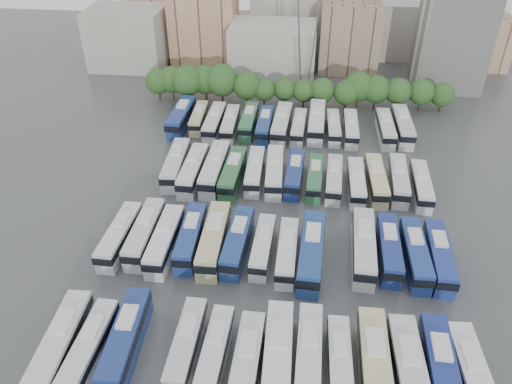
# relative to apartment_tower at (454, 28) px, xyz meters

# --- Properties ---
(ground) EXTENTS (220.00, 220.00, 0.00)m
(ground) POSITION_rel_apartment_tower_xyz_m (-34.00, -58.00, -13.00)
(ground) COLOR #424447
(ground) RESTS_ON ground
(tree_line) EXTENTS (64.90, 7.99, 8.62)m
(tree_line) POSITION_rel_apartment_tower_xyz_m (-36.79, -15.87, -8.52)
(tree_line) COLOR black
(tree_line) RESTS_ON ground
(city_buildings) EXTENTS (102.00, 35.00, 20.00)m
(city_buildings) POSITION_rel_apartment_tower_xyz_m (-41.46, 13.86, -5.13)
(city_buildings) COLOR #9E998E
(city_buildings) RESTS_ON ground
(apartment_tower) EXTENTS (14.00, 14.00, 26.00)m
(apartment_tower) POSITION_rel_apartment_tower_xyz_m (0.00, 0.00, 0.00)
(apartment_tower) COLOR silver
(apartment_tower) RESTS_ON ground
(electricity_pylon) EXTENTS (9.00, 6.91, 33.83)m
(electricity_pylon) POSITION_rel_apartment_tower_xyz_m (-32.00, -8.00, 5.66)
(electricity_pylon) COLOR slate
(electricity_pylon) RESTS_ON ground
(bus_r0_s0) EXTENTS (3.35, 13.07, 4.07)m
(bus_r0_s0) POSITION_rel_apartment_tower_xyz_m (-55.43, -82.56, -11.00)
(bus_r0_s0) COLOR silver
(bus_r0_s0) RESTS_ON ground
(bus_r0_s1) EXTENTS (2.80, 11.59, 3.62)m
(bus_r0_s1) POSITION_rel_apartment_tower_xyz_m (-52.30, -82.46, -11.22)
(bus_r0_s1) COLOR silver
(bus_r0_s1) RESTS_ON ground
(bus_r0_s2) EXTENTS (3.27, 12.74, 3.96)m
(bus_r0_s2) POSITION_rel_apartment_tower_xyz_m (-48.79, -81.12, -11.05)
(bus_r0_s2) COLOR navy
(bus_r0_s2) RESTS_ON ground
(bus_r0_s4) EXTENTS (2.53, 11.26, 3.53)m
(bus_r0_s4) POSITION_rel_apartment_tower_xyz_m (-42.18, -80.87, -11.27)
(bus_r0_s4) COLOR silver
(bus_r0_s4) RESTS_ON ground
(bus_r0_s5) EXTENTS (2.69, 11.01, 3.44)m
(bus_r0_s5) POSITION_rel_apartment_tower_xyz_m (-38.97, -81.47, -11.31)
(bus_r0_s5) COLOR silver
(bus_r0_s5) RESTS_ON ground
(bus_r0_s6) EXTENTS (2.90, 12.30, 3.84)m
(bus_r0_s6) POSITION_rel_apartment_tower_xyz_m (-35.43, -82.97, -11.11)
(bus_r0_s6) COLOR silver
(bus_r0_s6) RESTS_ON ground
(bus_r0_s7) EXTENTS (3.24, 13.47, 4.20)m
(bus_r0_s7) POSITION_rel_apartment_tower_xyz_m (-32.29, -81.93, -10.94)
(bus_r0_s7) COLOR silver
(bus_r0_s7) RESTS_ON ground
(bus_r0_s8) EXTENTS (2.81, 12.20, 3.82)m
(bus_r0_s8) POSITION_rel_apartment_tower_xyz_m (-29.11, -81.00, -11.13)
(bus_r0_s8) COLOR silver
(bus_r0_s8) RESTS_ON ground
(bus_r0_s9) EXTENTS (2.60, 10.98, 3.43)m
(bus_r0_s9) POSITION_rel_apartment_tower_xyz_m (-25.90, -81.50, -11.32)
(bus_r0_s9) COLOR silver
(bus_r0_s9) RESTS_ON ground
(bus_r0_s10) EXTENTS (2.93, 13.38, 4.20)m
(bus_r0_s10) POSITION_rel_apartment_tower_xyz_m (-22.41, -81.75, -10.94)
(bus_r0_s10) COLOR beige
(bus_r0_s10) RESTS_ON ground
(bus_r0_s11) EXTENTS (3.35, 13.47, 4.20)m
(bus_r0_s11) POSITION_rel_apartment_tower_xyz_m (-19.02, -82.39, -10.94)
(bus_r0_s11) COLOR silver
(bus_r0_s11) RESTS_ON ground
(bus_r0_s12) EXTENTS (3.09, 12.90, 4.03)m
(bus_r0_s12) POSITION_rel_apartment_tower_xyz_m (-15.78, -81.41, -11.02)
(bus_r0_s12) COLOR navy
(bus_r0_s12) RESTS_ON ground
(bus_r0_s13) EXTENTS (3.37, 12.65, 3.93)m
(bus_r0_s13) POSITION_rel_apartment_tower_xyz_m (-12.79, -82.10, -11.07)
(bus_r0_s13) COLOR silver
(bus_r0_s13) RESTS_ON ground
(bus_r1_s0) EXTENTS (3.01, 12.07, 3.76)m
(bus_r1_s0) POSITION_rel_apartment_tower_xyz_m (-55.36, -64.12, -11.15)
(bus_r1_s0) COLOR silver
(bus_r1_s0) RESTS_ON ground
(bus_r1_s1) EXTENTS (2.79, 12.54, 3.93)m
(bus_r1_s1) POSITION_rel_apartment_tower_xyz_m (-52.08, -63.24, -11.07)
(bus_r1_s1) COLOR silver
(bus_r1_s1) RESTS_ON ground
(bus_r1_s2) EXTENTS (2.71, 12.38, 3.88)m
(bus_r1_s2) POSITION_rel_apartment_tower_xyz_m (-48.94, -64.43, -11.09)
(bus_r1_s2) COLOR silver
(bus_r1_s2) RESTS_ON ground
(bus_r1_s3) EXTENTS (2.95, 12.13, 3.79)m
(bus_r1_s3) POSITION_rel_apartment_tower_xyz_m (-45.64, -63.30, -11.14)
(bus_r1_s3) COLOR navy
(bus_r1_s3) RESTS_ON ground
(bus_r1_s4) EXTENTS (3.08, 13.28, 4.15)m
(bus_r1_s4) POSITION_rel_apartment_tower_xyz_m (-42.35, -63.66, -10.96)
(bus_r1_s4) COLOR #C6BC88
(bus_r1_s4) RESTS_ON ground
(bus_r1_s5) EXTENTS (3.27, 12.39, 3.85)m
(bus_r1_s5) POSITION_rel_apartment_tower_xyz_m (-39.14, -63.58, -11.11)
(bus_r1_s5) COLOR navy
(bus_r1_s5) RESTS_ON ground
(bus_r1_s6) EXTENTS (2.72, 11.00, 3.43)m
(bus_r1_s6) POSITION_rel_apartment_tower_xyz_m (-35.67, -63.90, -11.32)
(bus_r1_s6) COLOR silver
(bus_r1_s6) RESTS_ON ground
(bus_r1_s7) EXTENTS (2.55, 11.39, 3.57)m
(bus_r1_s7) POSITION_rel_apartment_tower_xyz_m (-32.35, -64.76, -11.25)
(bus_r1_s7) COLOR silver
(bus_r1_s7) RESTS_ON ground
(bus_r1_s8) EXTENTS (3.60, 13.79, 4.29)m
(bus_r1_s8) POSITION_rel_apartment_tower_xyz_m (-29.18, -64.75, -10.89)
(bus_r1_s8) COLOR navy
(bus_r1_s8) RESTS_ON ground
(bus_r1_s10) EXTENTS (3.40, 13.35, 4.16)m
(bus_r1_s10) POSITION_rel_apartment_tower_xyz_m (-22.33, -62.92, -10.96)
(bus_r1_s10) COLOR silver
(bus_r1_s10) RESTS_ON ground
(bus_r1_s11) EXTENTS (2.83, 12.10, 3.78)m
(bus_r1_s11) POSITION_rel_apartment_tower_xyz_m (-18.95, -62.70, -11.14)
(bus_r1_s11) COLOR navy
(bus_r1_s11) RESTS_ON ground
(bus_r1_s12) EXTENTS (2.84, 12.21, 3.82)m
(bus_r1_s12) POSITION_rel_apartment_tower_xyz_m (-15.65, -63.37, -11.12)
(bus_r1_s12) COLOR navy
(bus_r1_s12) RESTS_ON ground
(bus_r1_s13) EXTENTS (3.02, 12.20, 3.81)m
(bus_r1_s13) POSITION_rel_apartment_tower_xyz_m (-12.64, -63.56, -11.13)
(bus_r1_s13) COLOR navy
(bus_r1_s13) RESTS_ON ground
(bus_r2_s1) EXTENTS (3.39, 12.92, 4.02)m
(bus_r2_s1) POSITION_rel_apartment_tower_xyz_m (-52.21, -45.14, -11.03)
(bus_r2_s1) COLOR silver
(bus_r2_s1) RESTS_ON ground
(bus_r2_s2) EXTENTS (2.96, 12.82, 4.01)m
(bus_r2_s2) POSITION_rel_apartment_tower_xyz_m (-48.95, -46.62, -11.03)
(bus_r2_s2) COLOR silver
(bus_r2_s2) RESTS_ON ground
(bus_r2_s3) EXTENTS (3.20, 13.52, 4.23)m
(bus_r2_s3) POSITION_rel_apartment_tower_xyz_m (-45.48, -45.86, -10.93)
(bus_r2_s3) COLOR silver
(bus_r2_s3) RESTS_ON ground
(bus_r2_s4) EXTENTS (3.18, 12.60, 3.93)m
(bus_r2_s4) POSITION_rel_apartment_tower_xyz_m (-42.35, -46.67, -11.07)
(bus_r2_s4) COLOR #2C683C
(bus_r2_s4) RESTS_ON ground
(bus_r2_s5) EXTENTS (2.84, 11.74, 3.67)m
(bus_r2_s5) POSITION_rel_apartment_tower_xyz_m (-38.89, -45.43, -11.20)
(bus_r2_s5) COLOR silver
(bus_r2_s5) RESTS_ON ground
(bus_r2_s6) EXTENTS (3.32, 12.60, 3.92)m
(bus_r2_s6) POSITION_rel_apartment_tower_xyz_m (-35.63, -45.46, -11.08)
(bus_r2_s6) COLOR silver
(bus_r2_s6) RESTS_ON ground
(bus_r2_s7) EXTENTS (2.98, 11.65, 3.63)m
(bus_r2_s7) POSITION_rel_apartment_tower_xyz_m (-32.31, -45.51, -11.22)
(bus_r2_s7) COLOR navy
(bus_r2_s7) RESTS_ON ground
(bus_r2_s8) EXTENTS (2.71, 10.87, 3.39)m
(bus_r2_s8) POSITION_rel_apartment_tower_xyz_m (-29.01, -46.11, -11.34)
(bus_r2_s8) COLOR #2E6B42
(bus_r2_s8) RESTS_ON ground
(bus_r2_s9) EXTENTS (2.94, 11.39, 3.55)m
(bus_r2_s9) POSITION_rel_apartment_tower_xyz_m (-25.95, -46.31, -11.26)
(bus_r2_s9) COLOR silver
(bus_r2_s9) RESTS_ON ground
(bus_r2_s10) EXTENTS (2.55, 11.35, 3.56)m
(bus_r2_s10) POSITION_rel_apartment_tower_xyz_m (-22.43, -46.95, -11.25)
(bus_r2_s10) COLOR silver
(bus_r2_s10) RESTS_ON ground
(bus_r2_s11) EXTENTS (3.09, 12.10, 3.77)m
(bus_r2_s11) POSITION_rel_apartment_tower_xyz_m (-19.22, -46.04, -11.15)
(bus_r2_s11) COLOR beige
(bus_r2_s11) RESTS_ON ground
(bus_r2_s12) EXTENTS (3.20, 12.18, 3.79)m
(bus_r2_s12) POSITION_rel_apartment_tower_xyz_m (-15.67, -45.60, -11.14)
(bus_r2_s12) COLOR silver
(bus_r2_s12) RESTS_ON ground
(bus_r2_s13) EXTENTS (2.89, 11.55, 3.60)m
(bus_r2_s13) POSITION_rel_apartment_tower_xyz_m (-12.29, -46.70, -11.23)
(bus_r2_s13) COLOR silver
(bus_r2_s13) RESTS_ON ground
(bus_r3_s0) EXTENTS (3.22, 13.41, 4.19)m
(bus_r3_s0) POSITION_rel_apartment_tower_xyz_m (-55.52, -27.57, -10.94)
(bus_r3_s0) COLOR navy
(bus_r3_s0) RESTS_ON ground
(bus_r3_s1) EXTENTS (2.75, 10.91, 3.40)m
(bus_r3_s1) POSITION_rel_apartment_tower_xyz_m (-52.15, -26.98, -11.33)
(bus_r3_s1) COLOR #C8B589
(bus_r3_s1) RESTS_ON ground
(bus_r3_s2) EXTENTS (2.80, 12.35, 3.87)m
(bus_r3_s2) POSITION_rel_apartment_tower_xyz_m (-48.65, -28.82, -11.10)
(bus_r3_s2) COLOR silver
(bus_r3_s2) RESTS_ON ground
(bus_r3_s3) EXTENTS (2.81, 11.72, 3.66)m
(bus_r3_s3) POSITION_rel_apartment_tower_xyz_m (-45.54, -29.04, -11.20)
(bus_r3_s3) COLOR silver
(bus_r3_s3) RESTS_ON ground
(bus_r3_s4) EXTENTS (2.70, 11.89, 3.72)m
(bus_r3_s4) POSITION_rel_apartment_tower_xyz_m (-42.13, -27.57, -11.17)
(bus_r3_s4) COLOR #307147
(bus_r3_s4) RESTS_ON ground
(bus_r3_s5) EXTENTS (2.66, 11.68, 3.66)m
(bus_r3_s5) POSITION_rel_apartment_tower_xyz_m (-38.89, -28.72, -11.20)
(bus_r3_s5) COLOR navy
(bus_r3_s5) RESTS_ON ground
(bus_r3_s6) EXTENTS (3.49, 13.39, 4.17)m
(bus_r3_s6) POSITION_rel_apartment_tower_xyz_m (-35.65, -28.47, -10.95)
(bus_r3_s6) COLOR silver
(bus_r3_s6) RESTS_ON ground
(bus_r3_s7) EXTENTS (2.85, 11.21, 3.49)m
(bus_r3_s7) POSITION_rel_apartment_tower_xyz_m (-32.35, -28.72, -11.29)
(bus_r3_s7) COLOR silver
(bus_r3_s7) RESTS_ON ground
(bus_r3_s8) EXTENTS (3.34, 13.72, 4.28)m
(bus_r3_s8) POSITION_rel_apartment_tower_xyz_m (-29.01, -26.84, -10.90)
(bus_r3_s8) COLOR silver
(bus_r3_s8) RESTS_ON ground
(bus_r3_s9) EXTENTS (2.75, 11.02, 3.44)m
(bus_r3_s9) POSITION_rel_apartment_tower_xyz_m (-25.78, -28.09, -11.31)
(bus_r3_s9) COLOR silver
(bus_r3_s9) RESTS_ON ground
(bus_r3_s10) EXTENTS (2.52, 11.51, 3.61)m
(bus_r3_s10) POSITION_rel_apartment_tower_xyz_m (-22.51, -28.35, -11.23)
(bus_r3_s10) COLOR silver
(bus_r3_s10) RESTS_ON ground
(bus_r3_s12) EXTENTS (2.88, 12.03, 3.76)m
(bus_r3_s12) POSITION_rel_apartment_tower_xyz_m (-15.98, -27.73, -11.16)
(bus_r3_s12) COLOR silver
(bus_r3_s12) RESTS_ON ground
(bus_r3_s13) EXTENTS (3.04, 13.07, 4.09)m
(bus_r3_s13) POSITION_rel_apartment_tower_xyz_m (-12.68, -26.68, -10.99)
(bus_r3_s13) COLOR silver
(bus_r3_s13) RESTS_ON ground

